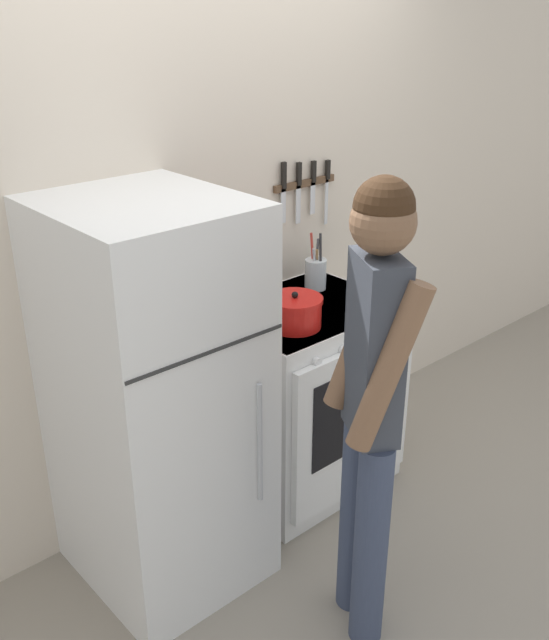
{
  "coord_description": "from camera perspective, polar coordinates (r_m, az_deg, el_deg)",
  "views": [
    {
      "loc": [
        -1.74,
        -2.4,
        2.17
      ],
      "look_at": [
        -0.01,
        -0.46,
        1.0
      ],
      "focal_mm": 40.0,
      "sensor_mm": 36.0,
      "label": 1
    }
  ],
  "objects": [
    {
      "name": "ground_plane",
      "position": [
        3.67,
        -4.7,
        -12.08
      ],
      "size": [
        14.0,
        14.0,
        0.0
      ],
      "primitive_type": "plane",
      "color": "gray"
    },
    {
      "name": "wall_back",
      "position": [
        3.12,
        -5.83,
        7.44
      ],
      "size": [
        10.0,
        0.06,
        2.55
      ],
      "color": "beige",
      "rests_on": "ground_plane"
    },
    {
      "name": "refrigerator",
      "position": [
        2.75,
        -9.45,
        -6.44
      ],
      "size": [
        0.64,
        0.74,
        1.56
      ],
      "color": "white",
      "rests_on": "ground_plane"
    },
    {
      "name": "utensil_jar",
      "position": [
        3.36,
        3.31,
        3.78
      ],
      "size": [
        0.1,
        0.1,
        0.27
      ],
      "color": "silver",
      "rests_on": "stove_range"
    },
    {
      "name": "dutch_oven_pot",
      "position": [
        2.96,
        1.62,
        0.65
      ],
      "size": [
        0.28,
        0.23,
        0.16
      ],
      "color": "red",
      "rests_on": "stove_range"
    },
    {
      "name": "stove_range",
      "position": [
        3.36,
        2.59,
        -6.15
      ],
      "size": [
        0.78,
        0.65,
        0.92
      ],
      "color": "white",
      "rests_on": "ground_plane"
    },
    {
      "name": "wall_knife_strip",
      "position": [
        3.41,
        2.43,
        10.91
      ],
      "size": [
        0.38,
        0.03,
        0.35
      ],
      "color": "brown"
    },
    {
      "name": "person",
      "position": [
        2.38,
        7.79,
        -6.12
      ],
      "size": [
        0.39,
        0.42,
        1.71
      ],
      "rotation": [
        0.0,
        0.0,
        1.05
      ],
      "color": "#38425B",
      "rests_on": "ground_plane"
    },
    {
      "name": "tea_kettle",
      "position": [
        3.13,
        -1.26,
        2.25
      ],
      "size": [
        0.24,
        0.2,
        0.26
      ],
      "color": "silver",
      "rests_on": "stove_range"
    }
  ]
}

